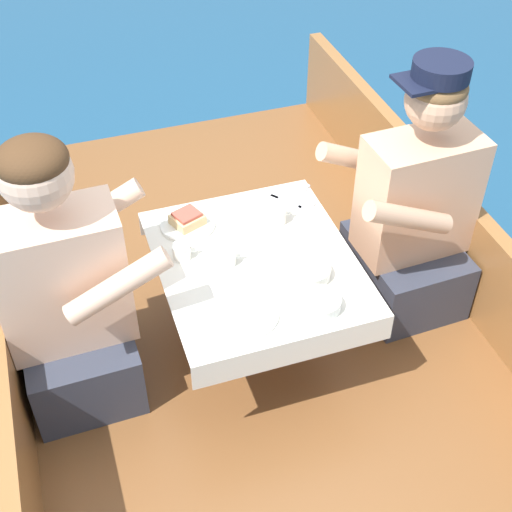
# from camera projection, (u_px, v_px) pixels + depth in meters

# --- Properties ---
(ground_plane) EXTENTS (60.00, 60.00, 0.00)m
(ground_plane) POSITION_uv_depth(u_px,v_px,m) (245.00, 370.00, 3.02)
(ground_plane) COLOR navy
(boat_deck) EXTENTS (1.78, 2.89, 0.34)m
(boat_deck) POSITION_uv_depth(u_px,v_px,m) (244.00, 343.00, 2.91)
(boat_deck) COLOR brown
(boat_deck) RESTS_ON ground_plane
(gunwale_port) EXTENTS (0.06, 2.89, 0.41)m
(gunwale_port) POSITION_uv_depth(u_px,v_px,m) (5.00, 332.00, 2.45)
(gunwale_port) COLOR #936033
(gunwale_port) RESTS_ON boat_deck
(gunwale_starboard) EXTENTS (0.06, 2.89, 0.41)m
(gunwale_starboard) POSITION_uv_depth(u_px,v_px,m) (447.00, 230.00, 2.86)
(gunwale_starboard) COLOR #936033
(gunwale_starboard) RESTS_ON boat_deck
(cockpit_table) EXTENTS (0.66, 0.76, 0.42)m
(cockpit_table) POSITION_uv_depth(u_px,v_px,m) (256.00, 270.00, 2.44)
(cockpit_table) COLOR #B2B2B7
(cockpit_table) RESTS_ON boat_deck
(person_port) EXTENTS (0.53, 0.45, 1.00)m
(person_port) POSITION_uv_depth(u_px,v_px,m) (68.00, 298.00, 2.28)
(person_port) COLOR #333847
(person_port) RESTS_ON boat_deck
(person_starboard) EXTENTS (0.53, 0.45, 1.02)m
(person_starboard) POSITION_uv_depth(u_px,v_px,m) (413.00, 215.00, 2.61)
(person_starboard) COLOR #333847
(person_starboard) RESTS_ON boat_deck
(plate_sandwich) EXTENTS (0.20, 0.20, 0.01)m
(plate_sandwich) POSITION_uv_depth(u_px,v_px,m) (188.00, 225.00, 2.54)
(plate_sandwich) COLOR silver
(plate_sandwich) RESTS_ON cockpit_table
(plate_bread) EXTENTS (0.21, 0.21, 0.01)m
(plate_bread) POSITION_uv_depth(u_px,v_px,m) (245.00, 314.00, 2.22)
(plate_bread) COLOR silver
(plate_bread) RESTS_ON cockpit_table
(sandwich) EXTENTS (0.13, 0.12, 0.05)m
(sandwich) POSITION_uv_depth(u_px,v_px,m) (187.00, 219.00, 2.53)
(sandwich) COLOR #E0BC7F
(sandwich) RESTS_ON plate_sandwich
(bowl_port_near) EXTENTS (0.14, 0.14, 0.04)m
(bowl_port_near) POSITION_uv_depth(u_px,v_px,m) (310.00, 271.00, 2.34)
(bowl_port_near) COLOR silver
(bowl_port_near) RESTS_ON cockpit_table
(bowl_starboard_near) EXTENTS (0.13, 0.13, 0.04)m
(bowl_starboard_near) POSITION_uv_depth(u_px,v_px,m) (320.00, 303.00, 2.23)
(bowl_starboard_near) COLOR silver
(bowl_starboard_near) RESTS_ON cockpit_table
(coffee_cup_port) EXTENTS (0.09, 0.06, 0.05)m
(coffee_cup_port) POSITION_uv_depth(u_px,v_px,m) (182.00, 251.00, 2.40)
(coffee_cup_port) COLOR silver
(coffee_cup_port) RESTS_ON cockpit_table
(coffee_cup_starboard) EXTENTS (0.10, 0.08, 0.06)m
(coffee_cup_starboard) POSITION_uv_depth(u_px,v_px,m) (276.00, 214.00, 2.54)
(coffee_cup_starboard) COLOR silver
(coffee_cup_starboard) RESTS_ON cockpit_table
(coffee_cup_center) EXTENTS (0.10, 0.07, 0.05)m
(coffee_cup_center) POSITION_uv_depth(u_px,v_px,m) (226.00, 257.00, 2.38)
(coffee_cup_center) COLOR silver
(coffee_cup_center) RESTS_ON cockpit_table
(utensil_spoon_center) EXTENTS (0.10, 0.15, 0.01)m
(utensil_spoon_center) POSITION_uv_depth(u_px,v_px,m) (304.00, 193.00, 2.69)
(utensil_spoon_center) COLOR silver
(utensil_spoon_center) RESTS_ON cockpit_table
(utensil_spoon_starboard) EXTENTS (0.04, 0.17, 0.01)m
(utensil_spoon_starboard) POSITION_uv_depth(u_px,v_px,m) (315.00, 211.00, 2.60)
(utensil_spoon_starboard) COLOR silver
(utensil_spoon_starboard) RESTS_ON cockpit_table
(utensil_knife_port) EXTENTS (0.14, 0.11, 0.00)m
(utensil_knife_port) POSITION_uv_depth(u_px,v_px,m) (247.00, 239.00, 2.49)
(utensil_knife_port) COLOR silver
(utensil_knife_port) RESTS_ON cockpit_table
(utensil_fork_port) EXTENTS (0.12, 0.15, 0.00)m
(utensil_fork_port) POSITION_uv_depth(u_px,v_px,m) (286.00, 201.00, 2.65)
(utensil_fork_port) COLOR silver
(utensil_fork_port) RESTS_ON cockpit_table
(utensil_knife_starboard) EXTENTS (0.16, 0.07, 0.00)m
(utensil_knife_starboard) POSITION_uv_depth(u_px,v_px,m) (292.00, 240.00, 2.49)
(utensil_knife_starboard) COLOR silver
(utensil_knife_starboard) RESTS_ON cockpit_table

